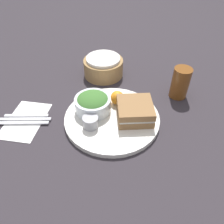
{
  "coord_description": "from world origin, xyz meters",
  "views": [
    {
      "loc": [
        0.09,
        -0.54,
        0.54
      ],
      "look_at": [
        0.0,
        0.0,
        0.04
      ],
      "focal_mm": 35.0,
      "sensor_mm": 36.0,
      "label": 1
    }
  ],
  "objects_px": {
    "spoon": "(27,116)",
    "dressing_cup": "(91,122)",
    "plate": "(112,118)",
    "salad_bowl": "(93,103)",
    "sandwich": "(135,111)",
    "bread_basket": "(103,67)",
    "fork": "(24,123)",
    "drink_glass": "(180,83)",
    "knife": "(25,119)"
  },
  "relations": [
    {
      "from": "spoon",
      "to": "dressing_cup",
      "type": "bearing_deg",
      "value": 164.63
    },
    {
      "from": "dressing_cup",
      "to": "plate",
      "type": "bearing_deg",
      "value": 43.21
    },
    {
      "from": "plate",
      "to": "salad_bowl",
      "type": "distance_m",
      "value": 0.09
    },
    {
      "from": "sandwich",
      "to": "spoon",
      "type": "height_order",
      "value": "sandwich"
    },
    {
      "from": "salad_bowl",
      "to": "bread_basket",
      "type": "relative_size",
      "value": 0.74
    },
    {
      "from": "dressing_cup",
      "to": "bread_basket",
      "type": "relative_size",
      "value": 0.3
    },
    {
      "from": "salad_bowl",
      "to": "fork",
      "type": "height_order",
      "value": "salad_bowl"
    },
    {
      "from": "sandwich",
      "to": "drink_glass",
      "type": "distance_m",
      "value": 0.23
    },
    {
      "from": "dressing_cup",
      "to": "knife",
      "type": "height_order",
      "value": "dressing_cup"
    },
    {
      "from": "salad_bowl",
      "to": "spoon",
      "type": "height_order",
      "value": "salad_bowl"
    },
    {
      "from": "plate",
      "to": "spoon",
      "type": "height_order",
      "value": "plate"
    },
    {
      "from": "sandwich",
      "to": "bread_basket",
      "type": "bearing_deg",
      "value": 120.79
    },
    {
      "from": "sandwich",
      "to": "spoon",
      "type": "distance_m",
      "value": 0.38
    },
    {
      "from": "sandwich",
      "to": "bread_basket",
      "type": "relative_size",
      "value": 0.83
    },
    {
      "from": "sandwich",
      "to": "bread_basket",
      "type": "height_order",
      "value": "bread_basket"
    },
    {
      "from": "salad_bowl",
      "to": "dressing_cup",
      "type": "bearing_deg",
      "value": -82.77
    },
    {
      "from": "plate",
      "to": "drink_glass",
      "type": "xyz_separation_m",
      "value": [
        0.23,
        0.18,
        0.05
      ]
    },
    {
      "from": "sandwich",
      "to": "knife",
      "type": "xyz_separation_m",
      "value": [
        -0.37,
        -0.06,
        -0.04
      ]
    },
    {
      "from": "plate",
      "to": "dressing_cup",
      "type": "xyz_separation_m",
      "value": [
        -0.06,
        -0.06,
        0.03
      ]
    },
    {
      "from": "dressing_cup",
      "to": "drink_glass",
      "type": "distance_m",
      "value": 0.38
    },
    {
      "from": "dressing_cup",
      "to": "spoon",
      "type": "distance_m",
      "value": 0.24
    },
    {
      "from": "dressing_cup",
      "to": "knife",
      "type": "relative_size",
      "value": 0.29
    },
    {
      "from": "plate",
      "to": "drink_glass",
      "type": "relative_size",
      "value": 2.71
    },
    {
      "from": "salad_bowl",
      "to": "fork",
      "type": "relative_size",
      "value": 0.73
    },
    {
      "from": "drink_glass",
      "to": "fork",
      "type": "bearing_deg",
      "value": -154.73
    },
    {
      "from": "drink_glass",
      "to": "spoon",
      "type": "relative_size",
      "value": 0.78
    },
    {
      "from": "plate",
      "to": "dressing_cup",
      "type": "bearing_deg",
      "value": -136.79
    },
    {
      "from": "drink_glass",
      "to": "bread_basket",
      "type": "distance_m",
      "value": 0.33
    },
    {
      "from": "bread_basket",
      "to": "spoon",
      "type": "height_order",
      "value": "bread_basket"
    },
    {
      "from": "dressing_cup",
      "to": "fork",
      "type": "xyz_separation_m",
      "value": [
        -0.23,
        -0.01,
        -0.03
      ]
    },
    {
      "from": "plate",
      "to": "fork",
      "type": "distance_m",
      "value": 0.3
    },
    {
      "from": "bread_basket",
      "to": "fork",
      "type": "height_order",
      "value": "bread_basket"
    },
    {
      "from": "spoon",
      "to": "drink_glass",
      "type": "bearing_deg",
      "value": -168.15
    },
    {
      "from": "drink_glass",
      "to": "bread_basket",
      "type": "xyz_separation_m",
      "value": [
        -0.32,
        0.1,
        -0.02
      ]
    },
    {
      "from": "plate",
      "to": "sandwich",
      "type": "relative_size",
      "value": 2.33
    },
    {
      "from": "salad_bowl",
      "to": "drink_glass",
      "type": "height_order",
      "value": "drink_glass"
    },
    {
      "from": "sandwich",
      "to": "dressing_cup",
      "type": "distance_m",
      "value": 0.15
    },
    {
      "from": "sandwich",
      "to": "bread_basket",
      "type": "distance_m",
      "value": 0.31
    },
    {
      "from": "dressing_cup",
      "to": "fork",
      "type": "distance_m",
      "value": 0.24
    },
    {
      "from": "plate",
      "to": "knife",
      "type": "bearing_deg",
      "value": -170.04
    },
    {
      "from": "plate",
      "to": "sandwich",
      "type": "height_order",
      "value": "sandwich"
    },
    {
      "from": "plate",
      "to": "spoon",
      "type": "relative_size",
      "value": 2.13
    },
    {
      "from": "fork",
      "to": "salad_bowl",
      "type": "bearing_deg",
      "value": -167.51
    },
    {
      "from": "dressing_cup",
      "to": "bread_basket",
      "type": "height_order",
      "value": "bread_basket"
    },
    {
      "from": "bread_basket",
      "to": "knife",
      "type": "bearing_deg",
      "value": -122.89
    },
    {
      "from": "bread_basket",
      "to": "dressing_cup",
      "type": "bearing_deg",
      "value": -86.09
    },
    {
      "from": "drink_glass",
      "to": "knife",
      "type": "distance_m",
      "value": 0.58
    },
    {
      "from": "bread_basket",
      "to": "sandwich",
      "type": "bearing_deg",
      "value": -59.21
    },
    {
      "from": "plate",
      "to": "knife",
      "type": "xyz_separation_m",
      "value": [
        -0.3,
        -0.05,
        -0.0
      ]
    },
    {
      "from": "knife",
      "to": "spoon",
      "type": "xyz_separation_m",
      "value": [
        -0.0,
        0.02,
        0.0
      ]
    }
  ]
}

